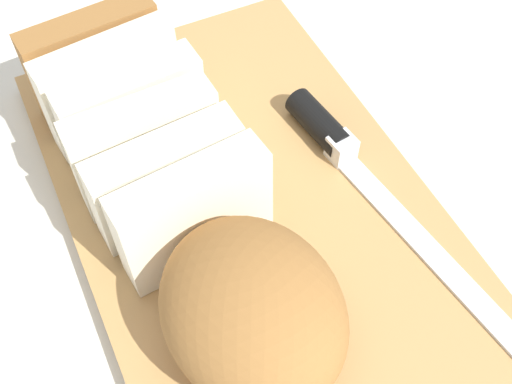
# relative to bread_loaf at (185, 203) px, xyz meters

# --- Properties ---
(ground_plane) EXTENTS (3.00, 3.00, 0.00)m
(ground_plane) POSITION_rel_bread_loaf_xyz_m (-0.00, -0.06, -0.06)
(ground_plane) COLOR silver
(cutting_board) EXTENTS (0.47, 0.28, 0.02)m
(cutting_board) POSITION_rel_bread_loaf_xyz_m (-0.00, -0.06, -0.05)
(cutting_board) COLOR tan
(cutting_board) RESTS_ON ground_plane
(bread_loaf) EXTENTS (0.36, 0.15, 0.09)m
(bread_loaf) POSITION_rel_bread_loaf_xyz_m (0.00, 0.00, 0.00)
(bread_loaf) COLOR #996633
(bread_loaf) RESTS_ON cutting_board
(bread_knife) EXTENTS (0.30, 0.06, 0.03)m
(bread_knife) POSITION_rel_bread_loaf_xyz_m (0.01, -0.15, -0.03)
(bread_knife) COLOR silver
(bread_knife) RESTS_ON cutting_board
(crumb_near_knife) EXTENTS (0.01, 0.01, 0.01)m
(crumb_near_knife) POSITION_rel_bread_loaf_xyz_m (-0.04, -0.01, -0.04)
(crumb_near_knife) COLOR tan
(crumb_near_knife) RESTS_ON cutting_board
(crumb_near_loaf) EXTENTS (0.01, 0.01, 0.01)m
(crumb_near_loaf) POSITION_rel_bread_loaf_xyz_m (0.03, -0.02, -0.04)
(crumb_near_loaf) COLOR tan
(crumb_near_loaf) RESTS_ON cutting_board
(crumb_stray_left) EXTENTS (0.00, 0.00, 0.00)m
(crumb_stray_left) POSITION_rel_bread_loaf_xyz_m (0.05, -0.06, -0.04)
(crumb_stray_left) COLOR tan
(crumb_stray_left) RESTS_ON cutting_board
(crumb_stray_right) EXTENTS (0.01, 0.01, 0.01)m
(crumb_stray_right) POSITION_rel_bread_loaf_xyz_m (-0.01, -0.03, -0.04)
(crumb_stray_right) COLOR tan
(crumb_stray_right) RESTS_ON cutting_board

